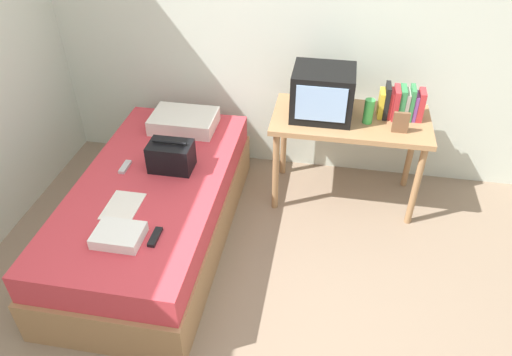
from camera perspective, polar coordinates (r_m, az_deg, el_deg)
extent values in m
plane|color=#84705B|center=(3.05, -1.19, -19.19)|extent=(8.00, 8.00, 0.00)
cube|color=silver|center=(3.88, 4.51, 18.30)|extent=(5.20, 0.10, 2.60)
cube|color=#9E754C|center=(3.62, -11.58, -4.96)|extent=(1.00, 2.00, 0.33)
cube|color=#C63842|center=(3.45, -12.11, -1.66)|extent=(0.97, 1.94, 0.21)
cube|color=#9E754C|center=(3.69, 11.08, 6.71)|extent=(1.16, 0.60, 0.04)
cylinder|color=#9E754C|center=(3.70, 2.32, 0.76)|extent=(0.05, 0.05, 0.70)
cylinder|color=#9E754C|center=(3.75, 18.27, -0.92)|extent=(0.05, 0.05, 0.70)
cylinder|color=#9E754C|center=(4.10, 3.28, 4.66)|extent=(0.05, 0.05, 0.70)
cylinder|color=#9E754C|center=(4.14, 17.73, 3.10)|extent=(0.05, 0.05, 0.70)
cube|color=black|center=(3.60, 7.83, 9.87)|extent=(0.44, 0.38, 0.36)
cube|color=#8CB2E0|center=(3.42, 7.63, 8.57)|extent=(0.35, 0.01, 0.26)
cylinder|color=green|center=(3.60, 13.09, 7.64)|extent=(0.07, 0.07, 0.18)
cube|color=gold|center=(3.71, 14.46, 8.49)|extent=(0.04, 0.14, 0.20)
cube|color=black|center=(3.70, 15.08, 8.76)|extent=(0.03, 0.15, 0.25)
cube|color=#B72D33|center=(3.71, 15.51, 8.43)|extent=(0.03, 0.13, 0.21)
cube|color=#B72D33|center=(3.71, 16.06, 8.50)|extent=(0.04, 0.17, 0.23)
cube|color=#337F47|center=(3.72, 16.72, 8.47)|extent=(0.04, 0.15, 0.24)
cube|color=gray|center=(3.73, 17.23, 8.22)|extent=(0.03, 0.15, 0.21)
cube|color=#337F47|center=(3.72, 17.75, 8.39)|extent=(0.03, 0.14, 0.24)
cube|color=#7A3D89|center=(3.74, 18.15, 8.00)|extent=(0.03, 0.14, 0.20)
cube|color=#B72D33|center=(3.74, 18.75, 8.12)|extent=(0.04, 0.14, 0.22)
cube|color=brown|center=(3.54, 16.63, 6.26)|extent=(0.11, 0.02, 0.16)
cube|color=silver|center=(3.90, -8.44, 6.63)|extent=(0.50, 0.36, 0.12)
cube|color=black|center=(3.42, -9.94, 2.53)|extent=(0.30, 0.20, 0.20)
cylinder|color=black|center=(3.35, -10.14, 4.15)|extent=(0.24, 0.02, 0.02)
cube|color=white|center=(3.20, -15.36, -3.22)|extent=(0.21, 0.29, 0.01)
cube|color=black|center=(2.93, -11.76, -6.79)|extent=(0.04, 0.16, 0.02)
cube|color=#B7B7BC|center=(3.54, -15.12, 1.26)|extent=(0.04, 0.14, 0.02)
cube|color=white|center=(2.96, -15.81, -6.49)|extent=(0.28, 0.22, 0.07)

